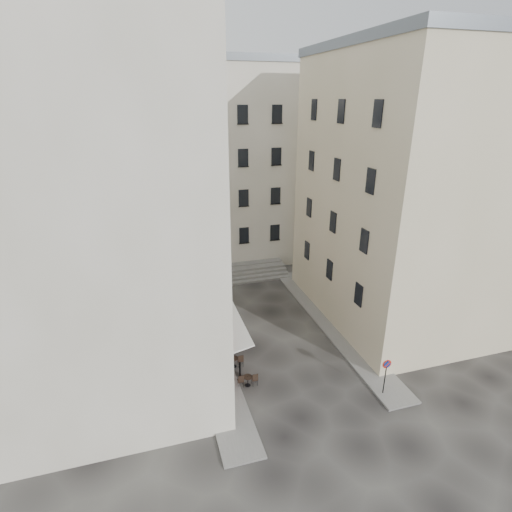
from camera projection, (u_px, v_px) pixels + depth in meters
name	position (u px, v px, depth m)	size (l,w,h in m)	color
ground	(286.00, 357.00, 25.26)	(90.00, 90.00, 0.00)	black
sidewalk_left	(205.00, 334.00, 27.62)	(2.00, 22.00, 0.12)	slate
sidewalk_right	(329.00, 322.00, 29.10)	(2.00, 18.00, 0.12)	slate
building_left	(88.00, 197.00, 21.38)	(12.20, 16.20, 20.60)	beige
building_right	(414.00, 190.00, 27.71)	(12.20, 14.20, 18.60)	beige
building_back	(210.00, 164.00, 38.51)	(18.20, 10.20, 18.60)	beige
cafe_storefront	(215.00, 334.00, 24.33)	(1.74, 7.30, 3.50)	#47100A
stone_steps	(238.00, 273.00, 36.33)	(9.00, 3.15, 0.80)	slate
bollard_near	(240.00, 369.00, 23.32)	(0.12, 0.12, 0.98)	black
bollard_mid	(227.00, 337.00, 26.44)	(0.12, 0.12, 0.98)	black
bollard_far	(217.00, 311.00, 29.56)	(0.12, 0.12, 0.98)	black
no_parking_sign	(386.00, 370.00, 21.44)	(0.52, 0.10, 2.29)	black
bistro_table_a	(248.00, 380.00, 22.58)	(1.13, 0.53, 0.79)	black
bistro_table_b	(234.00, 361.00, 24.18)	(1.15, 0.54, 0.81)	black
bistro_table_c	(231.00, 342.00, 25.93)	(1.37, 0.64, 0.96)	black
bistro_table_d	(225.00, 332.00, 27.12)	(1.23, 0.57, 0.86)	black
bistro_table_e	(221.00, 325.00, 27.91)	(1.23, 0.58, 0.87)	black
pedestrian	(236.00, 338.00, 25.57)	(0.70, 0.46, 1.91)	black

